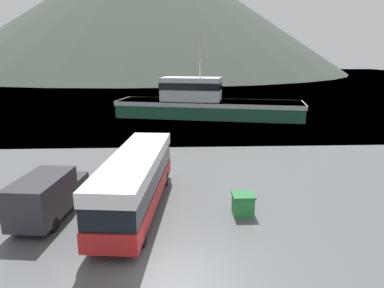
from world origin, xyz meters
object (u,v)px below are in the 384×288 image
at_px(tour_bus, 136,179).
at_px(delivery_van, 48,195).
at_px(fishing_boat, 205,103).
at_px(storage_bin, 243,204).

height_order(tour_bus, delivery_van, tour_bus).
bearing_deg(fishing_boat, tour_bus, 0.74).
bearing_deg(fishing_boat, delivery_van, -6.95).
bearing_deg(tour_bus, fishing_boat, 84.25).
distance_m(tour_bus, delivery_van, 4.59).
distance_m(fishing_boat, storage_bin, 29.95).
xyz_separation_m(tour_bus, delivery_van, (-4.49, -0.80, -0.51)).
xyz_separation_m(tour_bus, fishing_boat, (6.09, 28.99, 0.17)).
xyz_separation_m(delivery_van, fishing_boat, (10.58, 29.80, 0.68)).
height_order(fishing_boat, storage_bin, fishing_boat).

